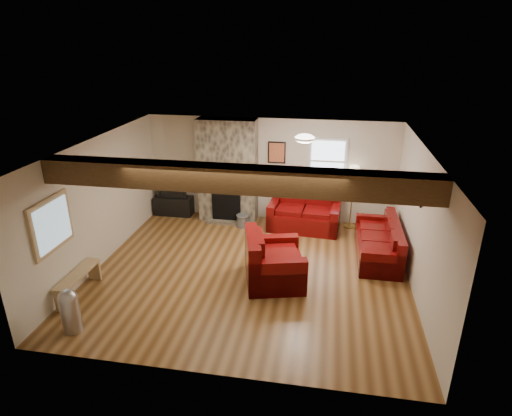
{
  "coord_description": "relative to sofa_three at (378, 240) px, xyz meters",
  "views": [
    {
      "loc": [
        1.35,
        -7.12,
        4.27
      ],
      "look_at": [
        0.05,
        0.4,
        1.19
      ],
      "focal_mm": 30.0,
      "sensor_mm": 36.0,
      "label": 1
    }
  ],
  "objects": [
    {
      "name": "artwork_right",
      "position": [
        0.48,
        -0.79,
        1.37
      ],
      "size": [
        0.06,
        0.55,
        0.42
      ],
      "primitive_type": null,
      "color": "black",
      "rests_on": "room"
    },
    {
      "name": "tv_cabinet",
      "position": [
        -4.93,
        1.44,
        -0.14
      ],
      "size": [
        0.96,
        0.38,
        0.48
      ],
      "primitive_type": "cube",
      "color": "black",
      "rests_on": "floor"
    },
    {
      "name": "loveseat",
      "position": [
        -1.59,
        1.14,
        0.06
      ],
      "size": [
        1.71,
        1.07,
        0.87
      ],
      "primitive_type": null,
      "rotation": [
        0.0,
        0.0,
        -0.08
      ],
      "color": "#4B0605",
      "rests_on": "floor"
    },
    {
      "name": "back_window",
      "position": [
        -1.13,
        1.62,
        1.17
      ],
      "size": [
        0.9,
        0.08,
        1.1
      ],
      "primitive_type": null,
      "color": "silver",
      "rests_on": "room"
    },
    {
      "name": "television",
      "position": [
        -4.93,
        1.44,
        0.32
      ],
      "size": [
        0.76,
        0.1,
        0.43
      ],
      "primitive_type": "imported",
      "color": "black",
      "rests_on": "tv_cabinet"
    },
    {
      "name": "chimney_breast",
      "position": [
        -3.48,
        1.4,
        0.84
      ],
      "size": [
        1.4,
        0.67,
        2.5
      ],
      "color": "#38322B",
      "rests_on": "floor"
    },
    {
      "name": "floor_lamp",
      "position": [
        -0.51,
        1.42,
        0.92
      ],
      "size": [
        0.39,
        0.39,
        1.52
      ],
      "color": "tan",
      "rests_on": "floor"
    },
    {
      "name": "sofa_three",
      "position": [
        0.0,
        0.0,
        0.0
      ],
      "size": [
        0.82,
        1.95,
        0.75
      ],
      "primitive_type": null,
      "rotation": [
        0.0,
        0.0,
        -1.57
      ],
      "color": "#4B0605",
      "rests_on": "floor"
    },
    {
      "name": "pine_bench",
      "position": [
        -5.31,
        -2.36,
        -0.16
      ],
      "size": [
        0.26,
        1.13,
        0.42
      ],
      "primitive_type": null,
      "color": "tan",
      "rests_on": "floor"
    },
    {
      "name": "pedal_bin",
      "position": [
        -4.87,
        -3.3,
        -0.01
      ],
      "size": [
        0.38,
        0.38,
        0.73
      ],
      "primitive_type": null,
      "rotation": [
        0.0,
        0.0,
        0.38
      ],
      "color": "#A3A3A8",
      "rests_on": "floor"
    },
    {
      "name": "ceiling_dome",
      "position": [
        -1.58,
        -0.19,
        2.06
      ],
      "size": [
        0.4,
        0.4,
        0.18
      ],
      "primitive_type": null,
      "color": "silver",
      "rests_on": "room"
    },
    {
      "name": "room",
      "position": [
        -2.48,
        -1.09,
        0.87
      ],
      "size": [
        8.0,
        8.0,
        8.0
      ],
      "color": "brown",
      "rests_on": "ground"
    },
    {
      "name": "artwork_back",
      "position": [
        -2.33,
        1.62,
        1.32
      ],
      "size": [
        0.42,
        0.06,
        0.52
      ],
      "primitive_type": null,
      "color": "black",
      "rests_on": "room"
    },
    {
      "name": "armchair_red",
      "position": [
        -1.98,
        -1.31,
        0.1
      ],
      "size": [
        1.28,
        1.39,
        0.95
      ],
      "primitive_type": null,
      "rotation": [
        0.0,
        0.0,
        1.82
      ],
      "color": "#4B0605",
      "rests_on": "floor"
    },
    {
      "name": "hatch_window",
      "position": [
        -5.44,
        -2.59,
        1.07
      ],
      "size": [
        0.08,
        1.0,
        0.9
      ],
      "primitive_type": null,
      "color": "tan",
      "rests_on": "room"
    },
    {
      "name": "oak_beam",
      "position": [
        -2.48,
        -2.34,
        1.93
      ],
      "size": [
        6.0,
        0.36,
        0.38
      ],
      "primitive_type": "cube",
      "color": "#34210F",
      "rests_on": "room"
    },
    {
      "name": "coffee_table",
      "position": [
        -2.08,
        -1.11,
        -0.14
      ],
      "size": [
        0.96,
        0.96,
        0.5
      ],
      "color": "#412315",
      "rests_on": "floor"
    },
    {
      "name": "coal_bucket",
      "position": [
        -3.05,
        1.01,
        -0.23
      ],
      "size": [
        0.32,
        0.32,
        0.3
      ],
      "primitive_type": null,
      "color": "slate",
      "rests_on": "floor"
    }
  ]
}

